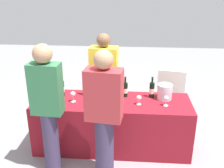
{
  "coord_description": "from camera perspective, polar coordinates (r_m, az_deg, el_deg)",
  "views": [
    {
      "loc": [
        0.25,
        -3.27,
        2.29
      ],
      "look_at": [
        0.0,
        0.0,
        0.97
      ],
      "focal_mm": 42.51,
      "sensor_mm": 36.0,
      "label": 1
    }
  ],
  "objects": [
    {
      "name": "ground_plane",
      "position": [
        4.0,
        0.0,
        -13.08
      ],
      "size": [
        12.0,
        12.0,
        0.0
      ],
      "primitive_type": "plane",
      "color": "gray"
    },
    {
      "name": "tasting_table",
      "position": [
        3.8,
        0.0,
        -8.6
      ],
      "size": [
        2.15,
        0.69,
        0.72
      ],
      "primitive_type": "cube",
      "color": "maroon",
      "rests_on": "ground_plane"
    },
    {
      "name": "wine_bottle_0",
      "position": [
        3.82,
        -10.79,
        -0.92
      ],
      "size": [
        0.08,
        0.08,
        0.31
      ],
      "color": "black",
      "rests_on": "tasting_table"
    },
    {
      "name": "wine_bottle_1",
      "position": [
        3.79,
        -5.82,
        -0.65
      ],
      "size": [
        0.07,
        0.07,
        0.33
      ],
      "color": "black",
      "rests_on": "tasting_table"
    },
    {
      "name": "wine_bottle_2",
      "position": [
        3.73,
        -2.06,
        -0.93
      ],
      "size": [
        0.08,
        0.08,
        0.32
      ],
      "color": "black",
      "rests_on": "tasting_table"
    },
    {
      "name": "wine_bottle_3",
      "position": [
        3.67,
        0.52,
        -1.54
      ],
      "size": [
        0.07,
        0.07,
        0.3
      ],
      "color": "black",
      "rests_on": "tasting_table"
    },
    {
      "name": "wine_bottle_4",
      "position": [
        3.73,
        2.85,
        -1.17
      ],
      "size": [
        0.07,
        0.07,
        0.29
      ],
      "color": "black",
      "rests_on": "tasting_table"
    },
    {
      "name": "wine_bottle_5",
      "position": [
        3.74,
        8.56,
        -1.26
      ],
      "size": [
        0.07,
        0.07,
        0.3
      ],
      "color": "black",
      "rests_on": "tasting_table"
    },
    {
      "name": "wine_glass_0",
      "position": [
        3.55,
        -11.75,
        -3.14
      ],
      "size": [
        0.07,
        0.07,
        0.13
      ],
      "color": "silver",
      "rests_on": "tasting_table"
    },
    {
      "name": "wine_glass_1",
      "position": [
        3.61,
        -8.4,
        -2.22
      ],
      "size": [
        0.07,
        0.07,
        0.15
      ],
      "color": "silver",
      "rests_on": "tasting_table"
    },
    {
      "name": "wine_glass_2",
      "position": [
        3.52,
        5.82,
        -3.04
      ],
      "size": [
        0.07,
        0.07,
        0.13
      ],
      "color": "silver",
      "rests_on": "tasting_table"
    },
    {
      "name": "wine_glass_3",
      "position": [
        3.53,
        11.58,
        -3.11
      ],
      "size": [
        0.07,
        0.07,
        0.14
      ],
      "color": "silver",
      "rests_on": "tasting_table"
    },
    {
      "name": "ice_bucket",
      "position": [
        3.73,
        11.27,
        -1.63
      ],
      "size": [
        0.21,
        0.21,
        0.21
      ],
      "primitive_type": "cylinder",
      "color": "silver",
      "rests_on": "tasting_table"
    },
    {
      "name": "server_pouring",
      "position": [
        4.1,
        -1.74,
        0.94
      ],
      "size": [
        0.43,
        0.26,
        1.55
      ],
      "rotation": [
        0.0,
        0.0,
        3.07
      ],
      "color": "brown",
      "rests_on": "ground_plane"
    },
    {
      "name": "guest_0",
      "position": [
        3.19,
        -13.68,
        -4.53
      ],
      "size": [
        0.37,
        0.22,
        1.64
      ],
      "rotation": [
        0.0,
        0.0,
        -0.06
      ],
      "color": "#3F3351",
      "rests_on": "ground_plane"
    },
    {
      "name": "guest_1",
      "position": [
        3.02,
        -1.72,
        -6.31
      ],
      "size": [
        0.44,
        0.28,
        1.6
      ],
      "rotation": [
        0.0,
        0.0,
        -0.13
      ],
      "color": "#3F3351",
      "rests_on": "ground_plane"
    },
    {
      "name": "menu_board",
      "position": [
        4.64,
        12.41,
        -2.27
      ],
      "size": [
        0.46,
        0.11,
        0.86
      ],
      "primitive_type": "cube",
      "rotation": [
        0.0,
        0.0,
        -0.17
      ],
      "color": "white",
      "rests_on": "ground_plane"
    }
  ]
}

